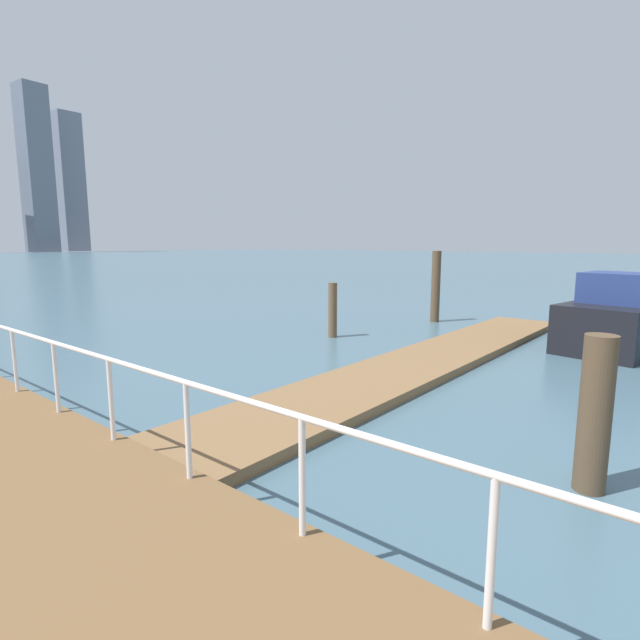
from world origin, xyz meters
The scene contains 9 objects.
ground_plane centered at (0.00, 20.00, 0.00)m, with size 300.00×300.00×0.00m, color #476675.
floating_dock centered at (4.19, 11.62, 0.09)m, with size 15.39×2.00×0.18m, color olive.
boardwalk_railing centered at (-3.15, 9.75, 1.24)m, with size 0.06×30.52×1.08m.
dock_piling_0 centered at (0.12, 7.36, 0.93)m, with size 0.36×0.36×1.85m, color brown.
dock_piling_3 centered at (10.37, 14.42, 1.30)m, with size 0.32×0.32×2.59m, color brown.
dock_piling_5 centered at (5.62, 15.48, 0.84)m, with size 0.27×0.27×1.68m, color brown.
moored_boat_1 centered at (9.32, 8.39, 0.80)m, with size 4.69×2.73×2.10m.
skyline_tower_4 centered at (59.66, 176.34, 25.57)m, with size 7.66×7.64×51.14m, color slate.
skyline_tower_5 centered at (74.57, 188.22, 23.70)m, with size 8.04×9.28×47.40m, color slate.
Camera 1 is at (-6.01, 6.39, 2.87)m, focal length 27.36 mm.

